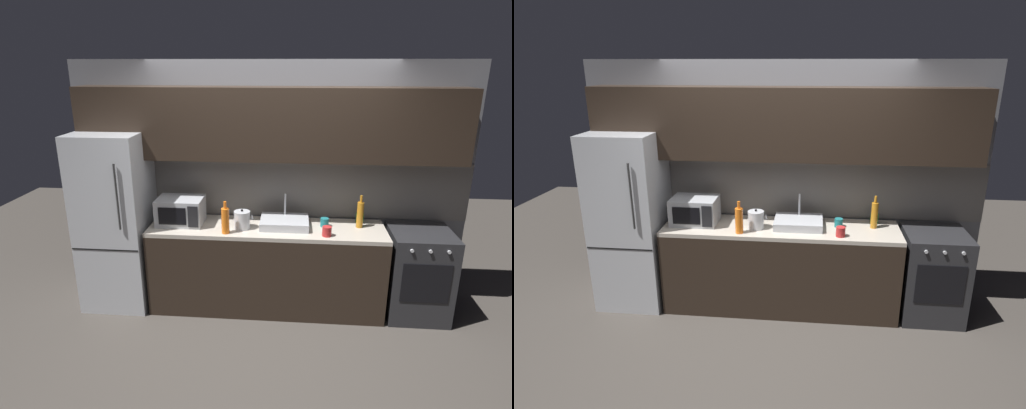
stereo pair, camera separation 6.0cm
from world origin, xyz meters
TOP-DOWN VIEW (x-y plane):
  - ground_plane at (0.00, 0.00)m, footprint 10.00×10.00m
  - back_wall at (0.00, 1.20)m, footprint 4.10×0.44m
  - counter_run at (0.00, 0.90)m, footprint 2.36×0.60m
  - refrigerator at (-1.56, 0.90)m, footprint 0.68×0.69m
  - oven_range at (1.52, 0.90)m, footprint 0.60×0.62m
  - microwave at (-0.88, 0.92)m, footprint 0.46×0.35m
  - sink_basin at (0.18, 0.93)m, footprint 0.48×0.38m
  - kettle at (-0.24, 0.83)m, footprint 0.20×0.16m
  - wine_bottle_orange at (-0.39, 0.69)m, footprint 0.08×0.08m
  - wine_bottle_amber at (0.92, 0.97)m, footprint 0.07×0.07m
  - mug_green at (0.94, 1.09)m, footprint 0.08×0.08m
  - mug_red at (0.58, 0.71)m, footprint 0.09×0.09m
  - mug_teal at (0.58, 0.96)m, footprint 0.08×0.08m

SIDE VIEW (x-z plane):
  - ground_plane at x=0.00m, z-range 0.00..0.00m
  - counter_run at x=0.00m, z-range 0.00..0.90m
  - oven_range at x=1.52m, z-range 0.00..0.90m
  - refrigerator at x=-1.56m, z-range 0.00..1.83m
  - sink_basin at x=0.18m, z-range 0.79..1.09m
  - mug_teal at x=0.58m, z-range 0.90..0.99m
  - mug_red at x=0.58m, z-range 0.90..1.00m
  - mug_green at x=0.94m, z-range 0.90..1.01m
  - kettle at x=-0.24m, z-range 0.89..1.09m
  - wine_bottle_orange at x=-0.39m, z-range 0.87..1.19m
  - microwave at x=-0.88m, z-range 0.90..1.17m
  - wine_bottle_amber at x=0.92m, z-range 0.87..1.20m
  - back_wall at x=0.00m, z-range 0.30..2.80m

